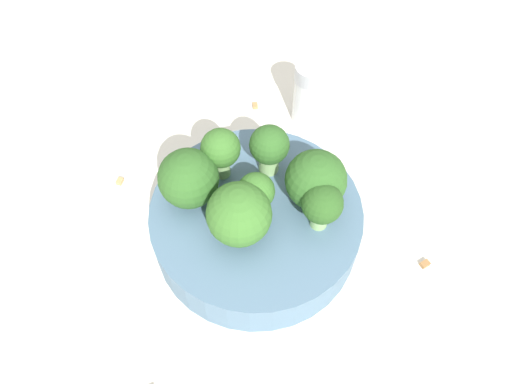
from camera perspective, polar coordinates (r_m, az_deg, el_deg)
name	(u,v)px	position (r m, az deg, el deg)	size (l,w,h in m)	color
ground_plane	(256,234)	(0.49, 0.00, -4.88)	(3.00, 3.00, 0.00)	silver
bowl	(256,223)	(0.47, 0.00, -3.53)	(0.20, 0.20, 0.05)	slate
broccoli_floret_0	(322,204)	(0.42, 7.59, -1.33)	(0.04, 0.04, 0.05)	#8EB770
broccoli_floret_1	(239,214)	(0.42, -1.95, -2.58)	(0.06, 0.06, 0.06)	#7A9E5B
broccoli_floret_2	(221,150)	(0.45, -4.05, 4.80)	(0.04, 0.04, 0.06)	#8EB770
broccoli_floret_3	(190,175)	(0.45, -7.53, 1.99)	(0.05, 0.05, 0.06)	#84AD66
broccoli_floret_4	(256,193)	(0.43, 0.04, -0.14)	(0.03, 0.03, 0.05)	#7A9E5B
broccoli_floret_5	(273,148)	(0.45, 1.92, 5.04)	(0.04, 0.04, 0.05)	#8EB770
broccoli_floret_6	(316,180)	(0.44, 6.85, 1.31)	(0.05, 0.05, 0.06)	#84AD66
pepper_shaker	(308,93)	(0.56, 6.02, 11.16)	(0.03, 0.03, 0.08)	silver
almond_crumb_0	(426,263)	(0.50, 18.81, -7.68)	(0.01, 0.01, 0.01)	olive
almond_crumb_2	(255,105)	(0.59, -0.10, 9.97)	(0.01, 0.01, 0.01)	#AD7F4C
almond_crumb_3	(119,180)	(0.54, -15.35, 1.32)	(0.01, 0.01, 0.01)	tan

